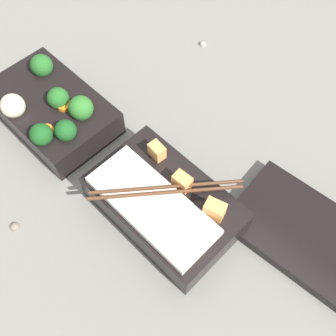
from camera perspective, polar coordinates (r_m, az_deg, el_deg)
ground_plane at (r=0.64m, az=-7.80°, el=0.47°), size 3.00×3.00×0.00m
bento_tray_vegetable at (r=0.69m, az=-16.57°, el=8.24°), size 0.22×0.14×0.08m
bento_tray_rice at (r=0.57m, az=-0.32°, el=-4.89°), size 0.22×0.17×0.08m
bento_lid at (r=0.60m, az=19.35°, el=-9.02°), size 0.22×0.15×0.02m
pebble_0 at (r=0.81m, az=5.06°, el=17.58°), size 0.01×0.01×0.01m
pebble_2 at (r=0.62m, az=-21.42°, el=-7.85°), size 0.01×0.01×0.01m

